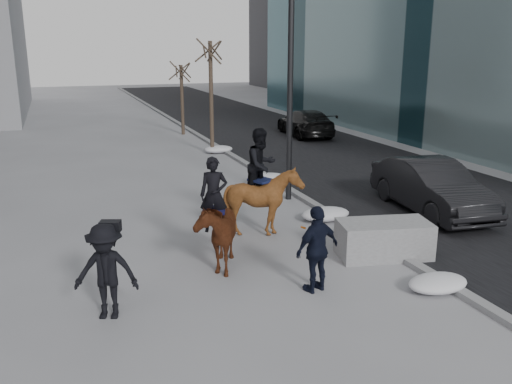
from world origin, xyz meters
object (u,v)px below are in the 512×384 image
object	(u,v)px
planter	(384,239)
mounted_right	(263,193)
mounted_left	(216,227)
car_near	(431,187)

from	to	relation	value
planter	mounted_right	bearing A→B (deg)	130.62
planter	mounted_left	size ratio (longest dim) A/B	0.86
planter	car_near	xyz separation A→B (m)	(3.24, 2.52, 0.35)
planter	mounted_left	xyz separation A→B (m)	(-3.77, 0.81, 0.49)
car_near	mounted_right	distance (m)	5.31
planter	car_near	bearing A→B (deg)	37.94
planter	car_near	distance (m)	4.12
mounted_left	mounted_right	size ratio (longest dim) A/B	0.88
planter	mounted_left	world-z (taller)	mounted_left
planter	car_near	size ratio (longest dim) A/B	0.45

